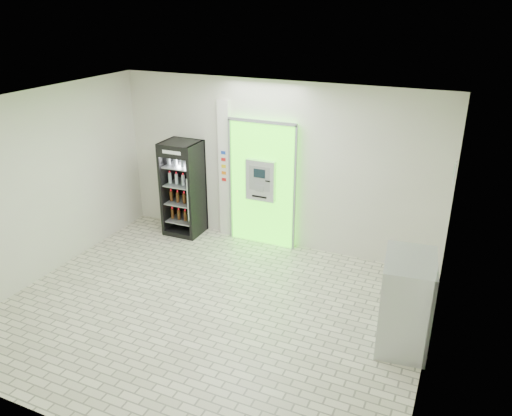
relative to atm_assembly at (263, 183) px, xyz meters
The scene contains 7 objects.
ground 2.69m from the atm_assembly, 85.26° to the right, with size 6.00×6.00×0.00m, color beige.
room_shell 2.51m from the atm_assembly, 85.26° to the right, with size 6.00×6.00×6.00m.
atm_assembly is the anchor object (origin of this frame).
pillar 0.79m from the atm_assembly, behind, with size 0.22×0.11×2.60m.
beverage_cooler 1.59m from the atm_assembly, behind, with size 0.69×0.66×1.82m.
steel_cabinet 3.56m from the atm_assembly, 35.09° to the right, with size 0.74×1.01×1.26m.
exit_sign 3.48m from the atm_assembly, 17.65° to the right, with size 0.02×0.22×0.26m.
Camera 1 is at (3.12, -5.37, 4.23)m, focal length 35.00 mm.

